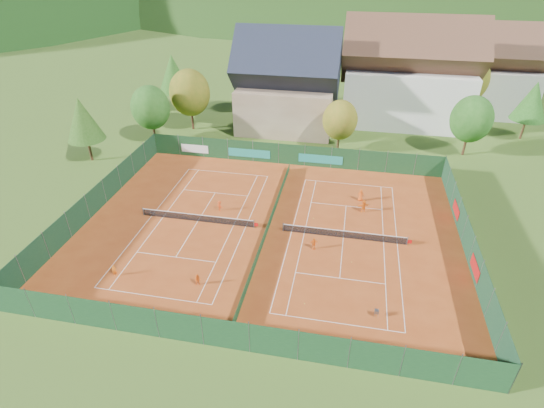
{
  "coord_description": "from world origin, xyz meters",
  "views": [
    {
      "loc": [
        7.56,
        -36.62,
        26.3
      ],
      "look_at": [
        0.0,
        2.0,
        2.0
      ],
      "focal_mm": 28.0,
      "sensor_mm": 36.0,
      "label": 1
    }
  ],
  "objects_px": {
    "hotel_block_a": "(408,79)",
    "player_right_far_a": "(361,195)",
    "chalet": "(287,87)",
    "player_right_near": "(314,244)",
    "ball_hopper": "(377,311)",
    "hotel_block_b": "(486,75)",
    "player_left_mid": "(198,280)",
    "player_left_near": "(114,271)",
    "player_left_far": "(220,206)",
    "player_right_far_b": "(364,206)"
  },
  "relations": [
    {
      "from": "ball_hopper",
      "to": "player_left_mid",
      "type": "xyz_separation_m",
      "value": [
        -15.67,
        0.75,
        0.06
      ]
    },
    {
      "from": "player_right_near",
      "to": "chalet",
      "type": "bearing_deg",
      "value": 85.15
    },
    {
      "from": "player_left_mid",
      "to": "player_left_far",
      "type": "height_order",
      "value": "player_left_far"
    },
    {
      "from": "hotel_block_a",
      "to": "player_right_far_a",
      "type": "height_order",
      "value": "hotel_block_a"
    },
    {
      "from": "ball_hopper",
      "to": "player_left_mid",
      "type": "bearing_deg",
      "value": 177.27
    },
    {
      "from": "hotel_block_b",
      "to": "player_left_far",
      "type": "bearing_deg",
      "value": -131.22
    },
    {
      "from": "ball_hopper",
      "to": "player_right_far_a",
      "type": "height_order",
      "value": "player_right_far_a"
    },
    {
      "from": "hotel_block_b",
      "to": "player_left_mid",
      "type": "xyz_separation_m",
      "value": [
        -34.47,
        -53.78,
        -6.01
      ]
    },
    {
      "from": "hotel_block_a",
      "to": "player_left_mid",
      "type": "relative_size",
      "value": 17.64
    },
    {
      "from": "hotel_block_a",
      "to": "player_right_near",
      "type": "relative_size",
      "value": 15.98
    },
    {
      "from": "ball_hopper",
      "to": "player_right_far_b",
      "type": "height_order",
      "value": "player_right_far_b"
    },
    {
      "from": "hotel_block_a",
      "to": "ball_hopper",
      "type": "xyz_separation_m",
      "value": [
        -4.8,
        -46.52,
        -6.83
      ]
    },
    {
      "from": "chalet",
      "to": "player_right_far_b",
      "type": "distance_m",
      "value": 28.31
    },
    {
      "from": "player_left_mid",
      "to": "player_right_far_a",
      "type": "xyz_separation_m",
      "value": [
        14.06,
        17.74,
        0.15
      ]
    },
    {
      "from": "hotel_block_b",
      "to": "player_left_near",
      "type": "relative_size",
      "value": 14.44
    },
    {
      "from": "hotel_block_a",
      "to": "player_left_near",
      "type": "distance_m",
      "value": 54.52
    },
    {
      "from": "player_left_far",
      "to": "player_right_near",
      "type": "relative_size",
      "value": 0.93
    },
    {
      "from": "hotel_block_a",
      "to": "player_left_far",
      "type": "height_order",
      "value": "hotel_block_a"
    },
    {
      "from": "player_left_near",
      "to": "player_right_far_b",
      "type": "distance_m",
      "value": 27.24
    },
    {
      "from": "player_left_mid",
      "to": "player_right_near",
      "type": "xyz_separation_m",
      "value": [
        9.61,
        7.29,
        0.06
      ]
    },
    {
      "from": "chalet",
      "to": "player_left_far",
      "type": "bearing_deg",
      "value": -96.76
    },
    {
      "from": "chalet",
      "to": "ball_hopper",
      "type": "xyz_separation_m",
      "value": [
        14.2,
        -40.52,
        -6.07
      ]
    },
    {
      "from": "hotel_block_b",
      "to": "player_right_far_a",
      "type": "relative_size",
      "value": 11.34
    },
    {
      "from": "hotel_block_a",
      "to": "player_right_far_a",
      "type": "bearing_deg",
      "value": -102.88
    },
    {
      "from": "chalet",
      "to": "player_right_near",
      "type": "height_order",
      "value": "chalet"
    },
    {
      "from": "ball_hopper",
      "to": "player_right_near",
      "type": "height_order",
      "value": "player_right_near"
    },
    {
      "from": "chalet",
      "to": "hotel_block_b",
      "type": "height_order",
      "value": "chalet"
    },
    {
      "from": "player_left_far",
      "to": "player_right_far_b",
      "type": "distance_m",
      "value": 16.44
    },
    {
      "from": "player_left_far",
      "to": "chalet",
      "type": "bearing_deg",
      "value": -71.59
    },
    {
      "from": "player_left_near",
      "to": "player_right_near",
      "type": "bearing_deg",
      "value": -0.76
    },
    {
      "from": "ball_hopper",
      "to": "player_left_near",
      "type": "height_order",
      "value": "player_left_near"
    },
    {
      "from": "hotel_block_b",
      "to": "player_right_far_b",
      "type": "height_order",
      "value": "hotel_block_b"
    },
    {
      "from": "hotel_block_b",
      "to": "player_left_mid",
      "type": "relative_size",
      "value": 14.11
    },
    {
      "from": "player_left_far",
      "to": "player_right_far_a",
      "type": "distance_m",
      "value": 16.71
    },
    {
      "from": "ball_hopper",
      "to": "player_right_far_a",
      "type": "relative_size",
      "value": 0.52
    },
    {
      "from": "chalet",
      "to": "player_right_far_a",
      "type": "distance_m",
      "value": 26.04
    },
    {
      "from": "ball_hopper",
      "to": "player_right_far_a",
      "type": "bearing_deg",
      "value": 94.98
    },
    {
      "from": "hotel_block_a",
      "to": "player_left_mid",
      "type": "distance_m",
      "value": 50.6
    },
    {
      "from": "hotel_block_b",
      "to": "player_left_far",
      "type": "distance_m",
      "value": 55.32
    },
    {
      "from": "hotel_block_b",
      "to": "player_left_mid",
      "type": "distance_m",
      "value": 64.16
    },
    {
      "from": "hotel_block_a",
      "to": "player_right_near",
      "type": "distance_m",
      "value": 40.55
    },
    {
      "from": "player_right_near",
      "to": "hotel_block_b",
      "type": "bearing_deg",
      "value": 42.94
    },
    {
      "from": "hotel_block_a",
      "to": "ball_hopper",
      "type": "relative_size",
      "value": 27.0
    },
    {
      "from": "player_left_near",
      "to": "player_left_mid",
      "type": "xyz_separation_m",
      "value": [
        7.97,
        0.25,
        0.01
      ]
    },
    {
      "from": "player_left_mid",
      "to": "player_right_far_b",
      "type": "distance_m",
      "value": 21.01
    },
    {
      "from": "player_left_mid",
      "to": "chalet",
      "type": "bearing_deg",
      "value": 79.3
    },
    {
      "from": "player_right_near",
      "to": "ball_hopper",
      "type": "bearing_deg",
      "value": -71.91
    },
    {
      "from": "hotel_block_a",
      "to": "player_right_far_b",
      "type": "bearing_deg",
      "value": -101.25
    },
    {
      "from": "ball_hopper",
      "to": "player_left_near",
      "type": "relative_size",
      "value": 0.67
    },
    {
      "from": "hotel_block_b",
      "to": "player_left_near",
      "type": "bearing_deg",
      "value": -128.15
    }
  ]
}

